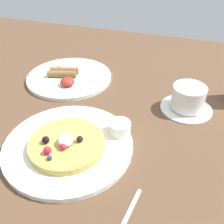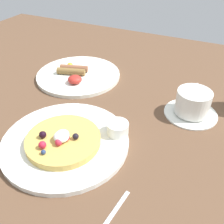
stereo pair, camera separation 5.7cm
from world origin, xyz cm
name	(u,v)px [view 2 (the right image)]	position (x,y,z in cm)	size (l,w,h in cm)	color
ground_plane	(105,128)	(0.00, 0.00, -1.50)	(180.64, 140.59, 3.00)	brown
pancake_plate	(66,141)	(-4.95, -10.38, 0.63)	(29.62, 29.62, 1.26)	white
pancake_with_berries	(63,140)	(-4.65, -11.61, 2.27)	(17.01, 17.01, 3.70)	tan
syrup_ramekin	(118,128)	(5.11, -3.11, 2.79)	(5.21, 5.21, 2.97)	white
breakfast_plate	(78,75)	(-19.46, 18.87, 0.59)	(27.89, 27.89, 1.18)	white
fried_breakfast	(73,72)	(-20.67, 17.46, 2.19)	(12.69, 13.32, 2.63)	brown
coffee_saucer	(190,113)	(19.17, 13.79, 0.41)	(14.18, 14.18, 0.83)	white
coffee_cup	(193,101)	(19.16, 13.94, 4.09)	(8.98, 12.15, 6.30)	white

